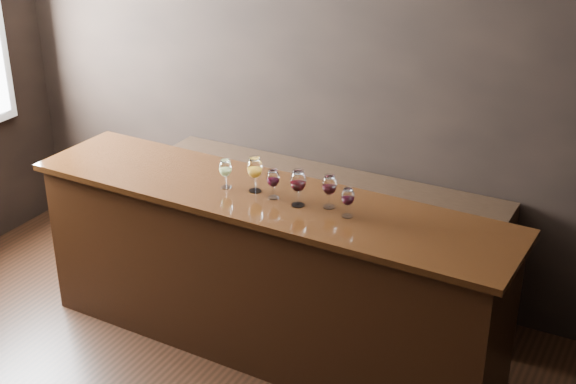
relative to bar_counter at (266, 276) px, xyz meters
The scene contains 10 objects.
room_shell 1.77m from the bar_counter, 108.30° to the right, with size 5.02×4.52×2.81m.
bar_counter is the anchor object (origin of this frame).
bar_top 0.54m from the bar_counter, ahead, with size 3.05×0.71×0.04m, color black.
back_bar_shelf 0.77m from the bar_counter, 86.74° to the left, with size 2.49×0.40×0.90m, color black.
glass_white 0.72m from the bar_counter, behind, with size 0.08×0.08×0.18m.
glass_amber 0.70m from the bar_counter, 166.85° to the left, with size 0.09×0.09×0.21m.
glass_red_a 0.68m from the bar_counter, 13.06° to the right, with size 0.08×0.08×0.18m.
glass_red_b 0.74m from the bar_counter, ahead, with size 0.09×0.09×0.22m.
glass_red_c 0.80m from the bar_counter, ahead, with size 0.08×0.08×0.20m.
glass_red_d 0.87m from the bar_counter, ahead, with size 0.07×0.07×0.17m.
Camera 1 is at (2.28, -2.44, 3.07)m, focal length 50.00 mm.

